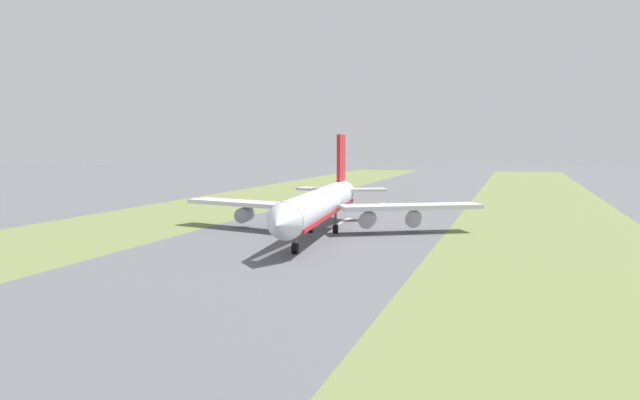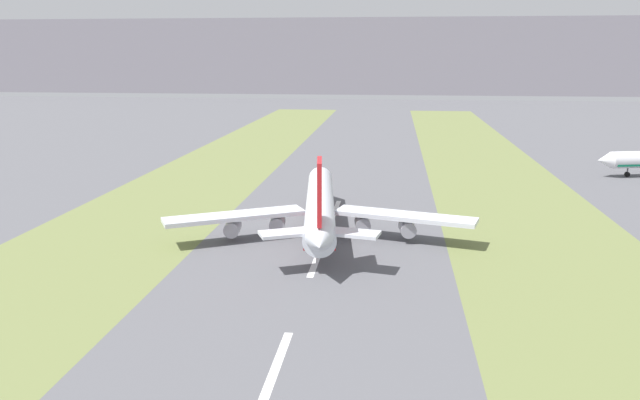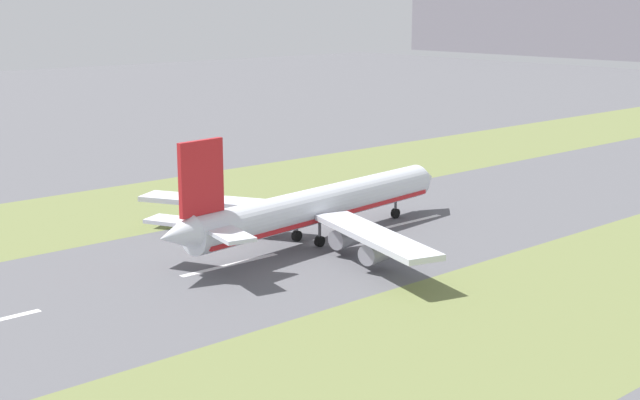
# 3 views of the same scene
# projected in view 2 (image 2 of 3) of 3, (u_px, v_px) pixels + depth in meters

# --- Properties ---
(ground_plane) EXTENTS (800.00, 800.00, 0.00)m
(ground_plane) POSITION_uv_depth(u_px,v_px,m) (326.00, 234.00, 134.05)
(ground_plane) COLOR #56565B
(grass_median_west) EXTENTS (40.00, 600.00, 0.01)m
(grass_median_west) POSITION_uv_depth(u_px,v_px,m) (126.00, 227.00, 139.15)
(grass_median_west) COLOR olive
(grass_median_west) RESTS_ON ground
(grass_median_east) EXTENTS (40.00, 600.00, 0.01)m
(grass_median_east) POSITION_uv_depth(u_px,v_px,m) (542.00, 241.00, 128.96)
(grass_median_east) COLOR olive
(grass_median_east) RESTS_ON ground
(centreline_dash_near) EXTENTS (1.20, 18.00, 0.01)m
(centreline_dash_near) POSITION_uv_depth(u_px,v_px,m) (277.00, 364.00, 77.95)
(centreline_dash_near) COLOR silver
(centreline_dash_near) RESTS_ON ground
(centreline_dash_mid) EXTENTS (1.20, 18.00, 0.01)m
(centreline_dash_mid) POSITION_uv_depth(u_px,v_px,m) (316.00, 261.00, 116.62)
(centreline_dash_mid) COLOR silver
(centreline_dash_mid) RESTS_ON ground
(centreline_dash_far) EXTENTS (1.20, 18.00, 0.01)m
(centreline_dash_far) POSITION_uv_depth(u_px,v_px,m) (336.00, 209.00, 155.28)
(centreline_dash_far) COLOR silver
(centreline_dash_far) RESTS_ON ground
(airplane_main_jet) EXTENTS (63.73, 67.19, 20.20)m
(airplane_main_jet) POSITION_uv_depth(u_px,v_px,m) (320.00, 207.00, 132.90)
(airplane_main_jet) COLOR silver
(airplane_main_jet) RESTS_ON ground
(mountain_ridge) EXTENTS (800.00, 120.00, 69.74)m
(mountain_ridge) POSITION_uv_depth(u_px,v_px,m) (381.00, 56.00, 628.69)
(mountain_ridge) COLOR gray
(mountain_ridge) RESTS_ON ground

